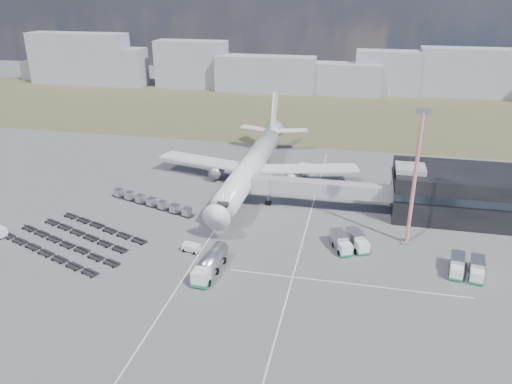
# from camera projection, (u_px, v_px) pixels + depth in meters

# --- Properties ---
(ground) EXTENTS (420.00, 420.00, 0.00)m
(ground) POSITION_uv_depth(u_px,v_px,m) (216.00, 245.00, 94.93)
(ground) COLOR #565659
(ground) RESTS_ON ground
(grass_strip) EXTENTS (420.00, 90.00, 0.01)m
(grass_strip) POSITION_uv_depth(u_px,v_px,m) (297.00, 112.00, 194.08)
(grass_strip) COLOR brown
(grass_strip) RESTS_ON ground
(lane_markings) EXTENTS (47.12, 110.00, 0.01)m
(lane_markings) POSITION_uv_depth(u_px,v_px,m) (269.00, 243.00, 95.71)
(lane_markings) COLOR silver
(lane_markings) RESTS_ON ground
(terminal) EXTENTS (30.40, 16.40, 11.00)m
(terminal) POSITION_uv_depth(u_px,v_px,m) (465.00, 193.00, 105.08)
(terminal) COLOR black
(terminal) RESTS_ON ground
(jet_bridge) EXTENTS (30.30, 3.80, 7.05)m
(jet_bridge) POSITION_uv_depth(u_px,v_px,m) (312.00, 188.00, 108.26)
(jet_bridge) COLOR #939399
(jet_bridge) RESTS_ON ground
(airliner) EXTENTS (51.59, 64.53, 17.62)m
(airliner) POSITION_uv_depth(u_px,v_px,m) (253.00, 164.00, 122.08)
(airliner) COLOR white
(airliner) RESTS_ON ground
(skyline) EXTENTS (299.74, 21.79, 24.32)m
(skyline) POSITION_uv_depth(u_px,v_px,m) (298.00, 70.00, 227.86)
(skyline) COLOR #9496A2
(skyline) RESTS_ON ground
(fuel_tanker) EXTENTS (3.57, 11.11, 3.53)m
(fuel_tanker) POSITION_uv_depth(u_px,v_px,m) (210.00, 264.00, 85.13)
(fuel_tanker) COLOR white
(fuel_tanker) RESTS_ON ground
(pushback_tug) EXTENTS (3.57, 2.48, 1.47)m
(pushback_tug) POSITION_uv_depth(u_px,v_px,m) (191.00, 248.00, 92.42)
(pushback_tug) COLOR white
(pushback_tug) RESTS_ON ground
(catering_truck) EXTENTS (2.92, 5.81, 2.56)m
(catering_truck) POSITION_uv_depth(u_px,v_px,m) (302.00, 171.00, 128.54)
(catering_truck) COLOR white
(catering_truck) RESTS_ON ground
(service_trucks_near) EXTENTS (7.87, 8.43, 2.71)m
(service_trucks_near) POSITION_uv_depth(u_px,v_px,m) (349.00, 241.00, 93.19)
(service_trucks_near) COLOR white
(service_trucks_near) RESTS_ON ground
(service_trucks_far) EXTENTS (6.36, 7.24, 2.59)m
(service_trucks_far) POSITION_uv_depth(u_px,v_px,m) (467.00, 267.00, 84.81)
(service_trucks_far) COLOR white
(service_trucks_far) RESTS_ON ground
(uld_row) EXTENTS (22.21, 9.17, 1.78)m
(uld_row) POSITION_uv_depth(u_px,v_px,m) (151.00, 202.00, 111.05)
(uld_row) COLOR black
(uld_row) RESTS_ON ground
(baggage_dollies) EXTENTS (29.97, 23.15, 0.73)m
(baggage_dollies) POSITION_uv_depth(u_px,v_px,m) (74.00, 240.00, 96.19)
(baggage_dollies) COLOR black
(baggage_dollies) RESTS_ON ground
(floodlight_mast) EXTENTS (2.50, 2.04, 26.37)m
(floodlight_mast) POSITION_uv_depth(u_px,v_px,m) (415.00, 179.00, 90.68)
(floodlight_mast) COLOR red
(floodlight_mast) RESTS_ON ground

